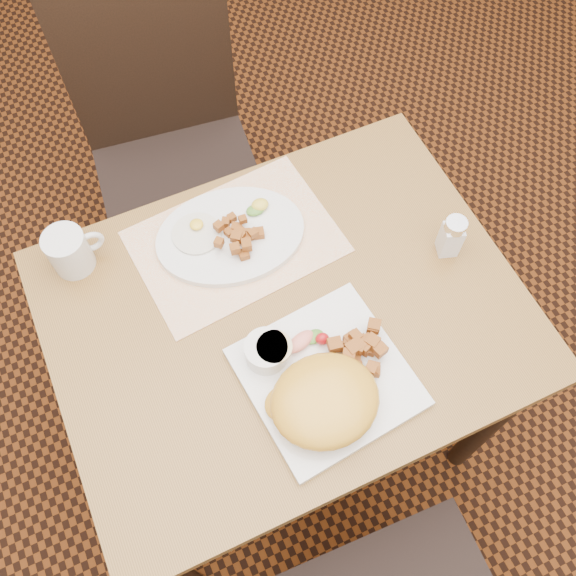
# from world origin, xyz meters

# --- Properties ---
(ground) EXTENTS (8.00, 8.00, 0.00)m
(ground) POSITION_xyz_m (0.00, 0.00, 0.00)
(ground) COLOR black
(ground) RESTS_ON ground
(table) EXTENTS (0.90, 0.70, 0.75)m
(table) POSITION_xyz_m (0.00, 0.00, 0.64)
(table) COLOR olive
(table) RESTS_ON ground
(chair_far) EXTENTS (0.47, 0.48, 0.97)m
(chair_far) POSITION_xyz_m (-0.03, 0.67, 0.54)
(chair_far) COLOR black
(chair_far) RESTS_ON ground
(placemat) EXTENTS (0.42, 0.32, 0.00)m
(placemat) POSITION_xyz_m (-0.03, 0.19, 0.75)
(placemat) COLOR white
(placemat) RESTS_ON table
(plate_square) EXTENTS (0.31, 0.31, 0.02)m
(plate_square) POSITION_xyz_m (0.01, -0.15, 0.76)
(plate_square) COLOR silver
(plate_square) RESTS_ON table
(plate_oval) EXTENTS (0.33, 0.27, 0.02)m
(plate_oval) POSITION_xyz_m (-0.04, 0.20, 0.76)
(plate_oval) COLOR silver
(plate_oval) RESTS_ON placemat
(hollandaise_mound) EXTENTS (0.20, 0.17, 0.07)m
(hollandaise_mound) POSITION_xyz_m (-0.02, -0.20, 0.80)
(hollandaise_mound) COLOR gold
(hollandaise_mound) RESTS_ON plate_square
(ramekin) EXTENTS (0.09, 0.08, 0.04)m
(ramekin) POSITION_xyz_m (-0.07, -0.07, 0.79)
(ramekin) COLOR silver
(ramekin) RESTS_ON plate_square
(garnish_sq) EXTENTS (0.09, 0.05, 0.03)m
(garnish_sq) POSITION_xyz_m (0.01, -0.08, 0.78)
(garnish_sq) COLOR #387223
(garnish_sq) RESTS_ON plate_square
(fried_egg) EXTENTS (0.10, 0.10, 0.02)m
(fried_egg) POSITION_xyz_m (-0.10, 0.23, 0.77)
(fried_egg) COLOR white
(fried_egg) RESTS_ON plate_oval
(garnish_ov) EXTENTS (0.05, 0.04, 0.02)m
(garnish_ov) POSITION_xyz_m (0.04, 0.23, 0.78)
(garnish_ov) COLOR #387223
(garnish_ov) RESTS_ON plate_oval
(salt_shaker) EXTENTS (0.05, 0.05, 0.10)m
(salt_shaker) POSITION_xyz_m (0.35, -0.01, 0.80)
(salt_shaker) COLOR white
(salt_shaker) RESTS_ON table
(coffee_mug) EXTENTS (0.11, 0.08, 0.09)m
(coffee_mug) POSITION_xyz_m (-0.34, 0.27, 0.80)
(coffee_mug) COLOR silver
(coffee_mug) RESTS_ON table
(home_fries_sq) EXTENTS (0.11, 0.10, 0.04)m
(home_fries_sq) POSITION_xyz_m (0.09, -0.14, 0.78)
(home_fries_sq) COLOR #9C5319
(home_fries_sq) RESTS_ON plate_square
(home_fries_ov) EXTENTS (0.11, 0.11, 0.03)m
(home_fries_ov) POSITION_xyz_m (-0.02, 0.18, 0.78)
(home_fries_ov) COLOR #9C5319
(home_fries_ov) RESTS_ON plate_oval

